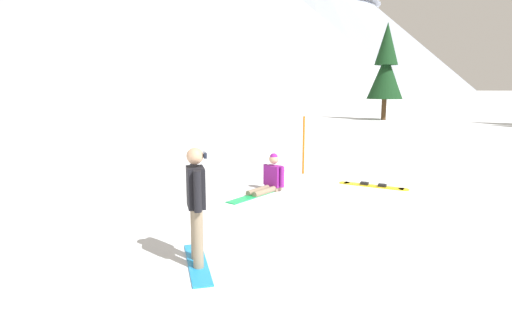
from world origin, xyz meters
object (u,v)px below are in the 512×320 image
(snowboarder_foreground, at_px, (196,204))
(snowboarder_midground, at_px, (269,179))
(pine_tree_tall, at_px, (386,67))
(trail_marker_pole, at_px, (304,145))
(loose_snowboard_near_right, at_px, (373,186))

(snowboarder_foreground, xyz_separation_m, snowboarder_midground, (0.25, 4.55, -0.59))
(pine_tree_tall, bearing_deg, trail_marker_pole, -100.45)
(snowboarder_midground, bearing_deg, snowboarder_foreground, -93.20)
(snowboarder_midground, xyz_separation_m, loose_snowboard_near_right, (2.59, 1.10, -0.30))
(snowboarder_foreground, distance_m, pine_tree_tall, 30.41)
(trail_marker_pole, xyz_separation_m, pine_tree_tall, (4.22, 22.86, 3.29))
(trail_marker_pole, height_order, pine_tree_tall, pine_tree_tall)
(loose_snowboard_near_right, xyz_separation_m, pine_tree_tall, (2.24, 24.17, 4.14))
(snowboarder_midground, bearing_deg, pine_tree_tall, 79.19)
(pine_tree_tall, bearing_deg, loose_snowboard_near_right, -95.29)
(snowboarder_foreground, xyz_separation_m, loose_snowboard_near_right, (2.84, 5.64, -0.90))
(loose_snowboard_near_right, distance_m, trail_marker_pole, 2.51)
(snowboarder_midground, bearing_deg, trail_marker_pole, 75.81)
(loose_snowboard_near_right, bearing_deg, snowboarder_midground, -156.97)
(pine_tree_tall, bearing_deg, snowboarder_midground, -100.81)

